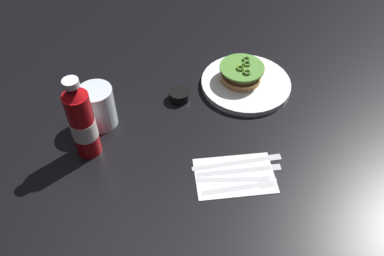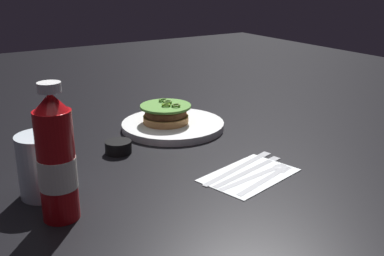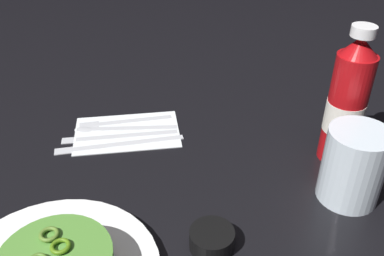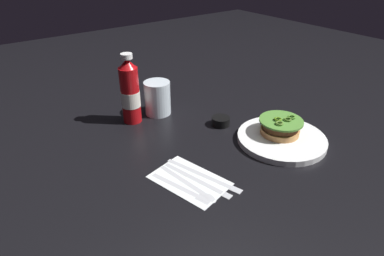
# 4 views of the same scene
# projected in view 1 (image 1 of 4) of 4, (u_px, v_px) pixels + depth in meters

# --- Properties ---
(ground_plane) EXTENTS (3.00, 3.00, 0.00)m
(ground_plane) POSITION_uv_depth(u_px,v_px,m) (187.00, 101.00, 1.12)
(ground_plane) COLOR black
(dinner_plate) EXTENTS (0.26, 0.26, 0.02)m
(dinner_plate) POSITION_uv_depth(u_px,v_px,m) (246.00, 84.00, 1.16)
(dinner_plate) COLOR white
(dinner_plate) RESTS_ON ground_plane
(burger_sandwich) EXTENTS (0.13, 0.13, 0.05)m
(burger_sandwich) POSITION_uv_depth(u_px,v_px,m) (241.00, 73.00, 1.14)
(burger_sandwich) COLOR tan
(burger_sandwich) RESTS_ON dinner_plate
(ketchup_bottle) EXTENTS (0.06, 0.06, 0.23)m
(ketchup_bottle) POSITION_uv_depth(u_px,v_px,m) (82.00, 122.00, 0.92)
(ketchup_bottle) COLOR #AE0D11
(ketchup_bottle) RESTS_ON ground_plane
(water_glass) EXTENTS (0.09, 0.09, 0.11)m
(water_glass) POSITION_uv_depth(u_px,v_px,m) (98.00, 107.00, 1.02)
(water_glass) COLOR silver
(water_glass) RESTS_ON ground_plane
(condiment_cup) EXTENTS (0.06, 0.06, 0.03)m
(condiment_cup) POSITION_uv_depth(u_px,v_px,m) (179.00, 95.00, 1.12)
(condiment_cup) COLOR black
(condiment_cup) RESTS_ON ground_plane
(napkin) EXTENTS (0.21, 0.16, 0.00)m
(napkin) POSITION_uv_depth(u_px,v_px,m) (235.00, 175.00, 0.94)
(napkin) COLOR white
(napkin) RESTS_ON ground_plane
(fork_utensil) EXTENTS (0.17, 0.07, 0.00)m
(fork_utensil) POSITION_uv_depth(u_px,v_px,m) (245.00, 186.00, 0.92)
(fork_utensil) COLOR silver
(fork_utensil) RESTS_ON napkin
(spoon_utensil) EXTENTS (0.19, 0.04, 0.00)m
(spoon_utensil) POSITION_uv_depth(u_px,v_px,m) (248.00, 178.00, 0.93)
(spoon_utensil) COLOR silver
(spoon_utensil) RESTS_ON napkin
(butter_knife) EXTENTS (0.20, 0.06, 0.00)m
(butter_knife) POSITION_uv_depth(u_px,v_px,m) (245.00, 169.00, 0.95)
(butter_knife) COLOR silver
(butter_knife) RESTS_ON napkin
(steak_knife) EXTENTS (0.22, 0.08, 0.00)m
(steak_knife) POSITION_uv_depth(u_px,v_px,m) (243.00, 161.00, 0.97)
(steak_knife) COLOR silver
(steak_knife) RESTS_ON napkin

